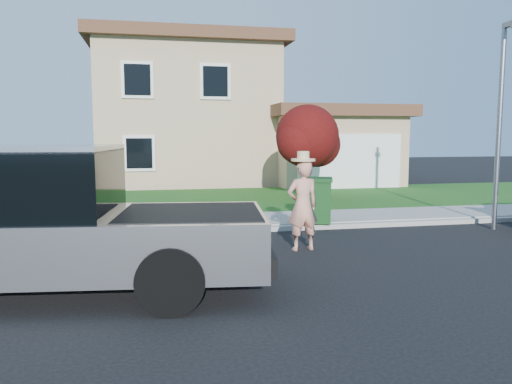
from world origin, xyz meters
TOP-DOWN VIEW (x-y plane):
  - ground at (0.00, 0.00)m, footprint 80.00×80.00m
  - curb at (1.00, 2.90)m, footprint 40.00×0.20m
  - sidewalk at (1.00, 4.00)m, footprint 40.00×2.00m
  - lawn at (1.00, 8.50)m, footprint 40.00×7.00m
  - house at (1.31, 16.38)m, footprint 14.00×11.30m
  - pickup_truck at (-3.31, -1.13)m, footprint 6.93×3.05m
  - woman at (1.31, 0.80)m, footprint 0.72×0.52m
  - ornamental_tree at (3.58, 7.60)m, footprint 2.40×2.16m
  - trash_bin at (2.43, 3.10)m, footprint 0.91×0.98m
  - street_lamp at (6.68, 1.95)m, footprint 0.26×0.65m

SIDE VIEW (x-z plane):
  - ground at x=0.00m, z-range 0.00..0.00m
  - lawn at x=1.00m, z-range 0.00..0.10m
  - curb at x=1.00m, z-range 0.00..0.12m
  - sidewalk at x=1.00m, z-range 0.00..0.15m
  - trash_bin at x=2.43m, z-range 0.16..1.29m
  - woman at x=1.31m, z-range -0.05..1.98m
  - pickup_truck at x=-3.31m, z-range -0.07..2.13m
  - ornamental_tree at x=3.58m, z-range 0.56..3.85m
  - street_lamp at x=6.68m, z-range 0.35..5.37m
  - house at x=1.31m, z-range -0.26..6.59m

